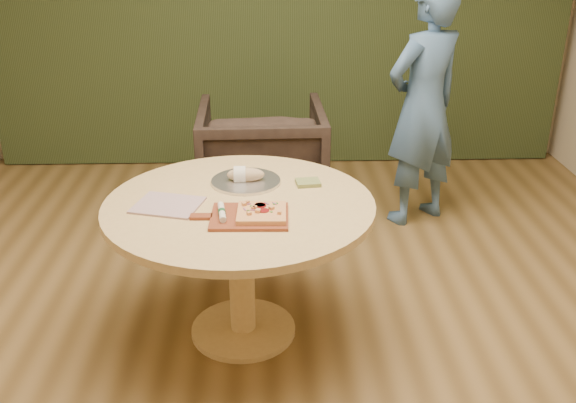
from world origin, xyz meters
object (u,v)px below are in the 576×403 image
(pedestal_table, at_px, (240,228))
(person_standing, at_px, (423,106))
(bread_roll, at_px, (244,175))
(serving_tray, at_px, (246,181))
(cutlery_roll, at_px, (222,212))
(armchair, at_px, (262,155))
(pizza_paddle, at_px, (247,217))
(flatbread_pizza, at_px, (261,212))

(pedestal_table, xyz_separation_m, person_standing, (1.19, 1.36, 0.22))
(pedestal_table, bearing_deg, bread_roll, 85.92)
(bread_roll, bearing_deg, serving_tray, 0.00)
(cutlery_roll, xyz_separation_m, armchair, (0.17, 1.67, -0.33))
(pizza_paddle, xyz_separation_m, flatbread_pizza, (0.06, -0.00, 0.02))
(pedestal_table, relative_size, serving_tray, 3.67)
(cutlery_roll, height_order, armchair, armchair)
(flatbread_pizza, bearing_deg, pedestal_table, 120.67)
(flatbread_pizza, height_order, cutlery_roll, flatbread_pizza)
(pedestal_table, relative_size, armchair, 1.46)
(pizza_paddle, distance_m, flatbread_pizza, 0.07)
(cutlery_roll, height_order, serving_tray, cutlery_roll)
(pedestal_table, height_order, person_standing, person_standing)
(pizza_paddle, bearing_deg, cutlery_roll, 179.24)
(bread_roll, relative_size, armchair, 0.22)
(person_standing, bearing_deg, pedestal_table, 18.15)
(cutlery_roll, xyz_separation_m, person_standing, (1.26, 1.54, 0.05))
(flatbread_pizza, bearing_deg, cutlery_roll, 178.46)
(serving_tray, height_order, person_standing, person_standing)
(pedestal_table, height_order, flatbread_pizza, flatbread_pizza)
(flatbread_pizza, distance_m, bread_roll, 0.43)
(pedestal_table, xyz_separation_m, armchair, (0.10, 1.49, -0.16))
(bread_roll, distance_m, person_standing, 1.62)
(armchair, distance_m, person_standing, 1.17)
(pizza_paddle, bearing_deg, bread_roll, 95.12)
(pedestal_table, height_order, pizza_paddle, pizza_paddle)
(pizza_paddle, bearing_deg, armchair, 89.73)
(bread_roll, bearing_deg, pizza_paddle, -86.46)
(cutlery_roll, distance_m, armchair, 1.71)
(pizza_paddle, height_order, serving_tray, serving_tray)
(serving_tray, xyz_separation_m, armchair, (0.07, 1.25, -0.31))
(serving_tray, relative_size, bread_roll, 1.84)
(pedestal_table, height_order, bread_roll, bread_roll)
(flatbread_pizza, distance_m, armchair, 1.71)
(pedestal_table, distance_m, armchair, 1.50)
(serving_tray, bearing_deg, person_standing, 43.73)
(pizza_paddle, relative_size, bread_roll, 2.33)
(bread_roll, height_order, armchair, armchair)
(pedestal_table, xyz_separation_m, cutlery_roll, (-0.07, -0.18, 0.17))
(pedestal_table, height_order, cutlery_roll, cutlery_roll)
(pedestal_table, bearing_deg, serving_tray, 83.83)
(cutlery_roll, height_order, bread_roll, bread_roll)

